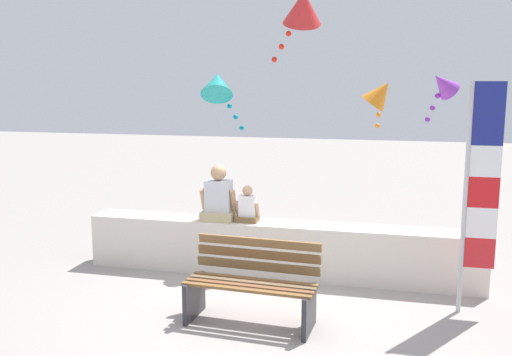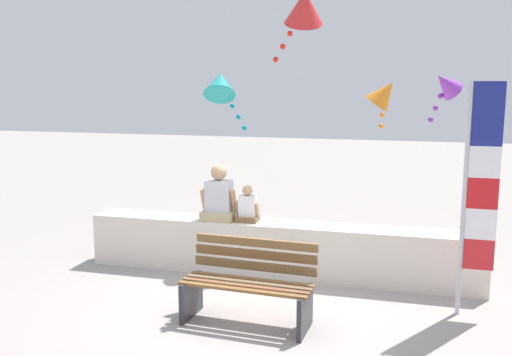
% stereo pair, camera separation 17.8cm
% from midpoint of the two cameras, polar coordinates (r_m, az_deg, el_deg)
% --- Properties ---
extents(ground_plane, '(40.00, 40.00, 0.00)m').
position_cam_midpoint_polar(ground_plane, '(6.83, -0.35, -12.67)').
color(ground_plane, gray).
extents(seawall_ledge, '(5.32, 0.49, 0.73)m').
position_cam_midpoint_polar(seawall_ledge, '(7.71, 1.62, -7.18)').
color(seawall_ledge, beige).
rests_on(seawall_ledge, ground).
extents(park_bench, '(1.45, 0.69, 0.88)m').
position_cam_midpoint_polar(park_bench, '(6.24, -1.23, -10.87)').
color(park_bench, brown).
rests_on(park_bench, ground).
extents(person_adult, '(0.50, 0.37, 0.77)m').
position_cam_midpoint_polar(person_adult, '(7.73, -4.45, -2.09)').
color(person_adult, tan).
rests_on(person_adult, seawall_ledge).
extents(person_child, '(0.33, 0.24, 0.50)m').
position_cam_midpoint_polar(person_child, '(7.63, -1.54, -3.01)').
color(person_child, brown).
rests_on(person_child, seawall_ledge).
extents(flag_banner, '(0.37, 0.05, 2.61)m').
position_cam_midpoint_polar(flag_banner, '(6.62, 20.73, -0.75)').
color(flag_banner, '#B7B7BC').
rests_on(flag_banner, ground).
extents(kite_red, '(0.79, 0.83, 1.09)m').
position_cam_midpoint_polar(kite_red, '(8.32, 4.09, 16.77)').
color(kite_red, red).
extents(kite_purple, '(0.59, 0.56, 0.82)m').
position_cam_midpoint_polar(kite_purple, '(8.75, 17.76, 8.99)').
color(kite_purple, purple).
extents(kite_teal, '(0.77, 0.78, 1.09)m').
position_cam_midpoint_polar(kite_teal, '(9.44, -4.46, 9.40)').
color(kite_teal, teal).
extents(kite_orange, '(0.67, 0.59, 0.90)m').
position_cam_midpoint_polar(kite_orange, '(9.99, 11.96, 8.36)').
color(kite_orange, orange).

